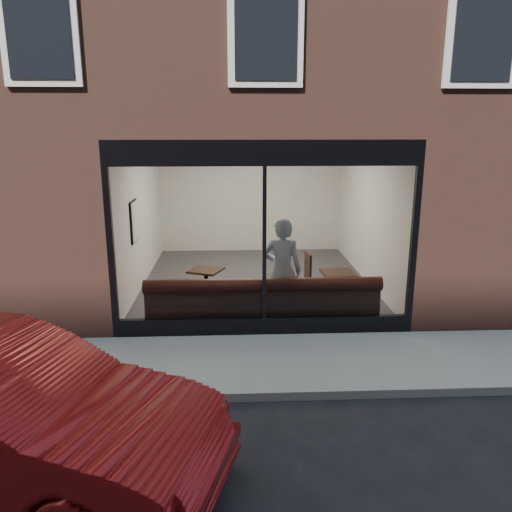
{
  "coord_description": "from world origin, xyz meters",
  "views": [
    {
      "loc": [
        -0.51,
        -5.76,
        3.36
      ],
      "look_at": [
        -0.12,
        2.4,
        1.27
      ],
      "focal_mm": 35.0,
      "sensor_mm": 36.0,
      "label": 1
    }
  ],
  "objects_px": {
    "cafe_chair_right": "(298,287)",
    "cafe_table_left": "(206,270)",
    "person": "(282,271)",
    "banquette": "(263,313)",
    "cafe_table_right": "(338,273)"
  },
  "relations": [
    {
      "from": "cafe_chair_right",
      "to": "cafe_table_left",
      "type": "bearing_deg",
      "value": 6.3
    },
    {
      "from": "cafe_table_left",
      "to": "cafe_chair_right",
      "type": "xyz_separation_m",
      "value": [
        1.84,
        0.41,
        -0.5
      ]
    },
    {
      "from": "cafe_table_left",
      "to": "cafe_chair_right",
      "type": "height_order",
      "value": "cafe_table_left"
    },
    {
      "from": "banquette",
      "to": "cafe_table_right",
      "type": "xyz_separation_m",
      "value": [
        1.46,
        0.67,
        0.52
      ]
    },
    {
      "from": "cafe_table_left",
      "to": "cafe_chair_right",
      "type": "relative_size",
      "value": 1.31
    },
    {
      "from": "cafe_table_right",
      "to": "person",
      "type": "bearing_deg",
      "value": -155.82
    },
    {
      "from": "person",
      "to": "cafe_table_left",
      "type": "bearing_deg",
      "value": -17.0
    },
    {
      "from": "banquette",
      "to": "cafe_table_left",
      "type": "distance_m",
      "value": 1.51
    },
    {
      "from": "cafe_table_left",
      "to": "banquette",
      "type": "bearing_deg",
      "value": -43.65
    },
    {
      "from": "banquette",
      "to": "cafe_chair_right",
      "type": "distance_m",
      "value": 1.61
    },
    {
      "from": "cafe_table_left",
      "to": "person",
      "type": "bearing_deg",
      "value": -30.22
    },
    {
      "from": "person",
      "to": "cafe_table_right",
      "type": "height_order",
      "value": "person"
    },
    {
      "from": "cafe_table_right",
      "to": "cafe_chair_right",
      "type": "height_order",
      "value": "cafe_table_right"
    },
    {
      "from": "banquette",
      "to": "cafe_table_left",
      "type": "bearing_deg",
      "value": 136.35
    },
    {
      "from": "cafe_table_left",
      "to": "cafe_table_right",
      "type": "relative_size",
      "value": 0.95
    }
  ]
}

